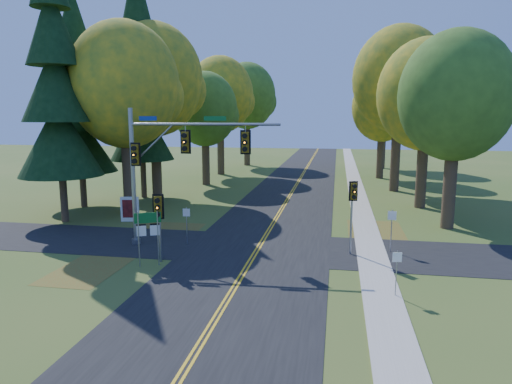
% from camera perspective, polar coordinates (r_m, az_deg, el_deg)
% --- Properties ---
extents(ground, '(160.00, 160.00, 0.00)m').
position_cam_1_polar(ground, '(24.00, -0.50, -8.33)').
color(ground, '#34521D').
rests_on(ground, ground).
extents(road_main, '(8.00, 160.00, 0.02)m').
position_cam_1_polar(road_main, '(24.00, -0.50, -8.31)').
color(road_main, black).
rests_on(road_main, ground).
extents(road_cross, '(60.00, 6.00, 0.02)m').
position_cam_1_polar(road_cross, '(25.88, 0.32, -6.97)').
color(road_cross, black).
rests_on(road_cross, ground).
extents(centerline_left, '(0.10, 160.00, 0.01)m').
position_cam_1_polar(centerline_left, '(24.01, -0.74, -8.26)').
color(centerline_left, gold).
rests_on(centerline_left, road_main).
extents(centerline_right, '(0.10, 160.00, 0.01)m').
position_cam_1_polar(centerline_right, '(23.98, -0.26, -8.29)').
color(centerline_right, gold).
rests_on(centerline_right, road_main).
extents(sidewalk_east, '(1.60, 160.00, 0.06)m').
position_cam_1_polar(sidewalk_east, '(23.70, 14.58, -8.81)').
color(sidewalk_east, '#9E998E').
rests_on(sidewalk_east, ground).
extents(leaf_patch_w_near, '(4.00, 6.00, 0.00)m').
position_cam_1_polar(leaf_patch_w_near, '(29.47, -11.60, -5.11)').
color(leaf_patch_w_near, brown).
rests_on(leaf_patch_w_near, ground).
extents(leaf_patch_e, '(3.50, 8.00, 0.00)m').
position_cam_1_polar(leaf_patch_e, '(29.50, 14.88, -5.22)').
color(leaf_patch_e, brown).
rests_on(leaf_patch_e, ground).
extents(leaf_patch_w_far, '(3.00, 5.00, 0.00)m').
position_cam_1_polar(leaf_patch_w_far, '(23.87, -20.14, -9.02)').
color(leaf_patch_w_far, brown).
rests_on(leaf_patch_w_far, ground).
extents(tree_w_a, '(8.00, 8.00, 14.15)m').
position_cam_1_polar(tree_w_a, '(35.39, -15.98, 12.64)').
color(tree_w_a, '#38281C').
rests_on(tree_w_a, ground).
extents(tree_e_a, '(7.20, 7.20, 12.73)m').
position_cam_1_polar(tree_e_a, '(32.09, 23.81, 10.84)').
color(tree_e_a, '#38281C').
rests_on(tree_e_a, ground).
extents(tree_w_b, '(8.60, 8.60, 15.38)m').
position_cam_1_polar(tree_w_b, '(41.99, -12.56, 13.45)').
color(tree_w_b, '#38281C').
rests_on(tree_w_b, ground).
extents(tree_e_b, '(7.60, 7.60, 13.33)m').
position_cam_1_polar(tree_e_b, '(38.64, 20.60, 11.24)').
color(tree_e_b, '#38281C').
rests_on(tree_e_b, ground).
extents(tree_w_c, '(6.80, 6.80, 11.91)m').
position_cam_1_polar(tree_w_c, '(48.89, -6.31, 10.20)').
color(tree_w_c, '#38281C').
rests_on(tree_w_c, ground).
extents(tree_e_c, '(8.80, 8.80, 15.79)m').
position_cam_1_polar(tree_e_c, '(46.59, 17.56, 13.20)').
color(tree_e_c, '#38281C').
rests_on(tree_e_c, ground).
extents(tree_w_d, '(8.20, 8.20, 14.56)m').
position_cam_1_polar(tree_w_d, '(57.49, -4.42, 11.96)').
color(tree_w_d, '#38281C').
rests_on(tree_w_d, ground).
extents(tree_e_d, '(7.00, 7.00, 12.32)m').
position_cam_1_polar(tree_e_d, '(55.55, 15.59, 10.14)').
color(tree_e_d, '#38281C').
rests_on(tree_e_d, ground).
extents(tree_w_e, '(8.40, 8.40, 14.97)m').
position_cam_1_polar(tree_w_e, '(67.86, -1.06, 11.87)').
color(tree_w_e, '#38281C').
rests_on(tree_w_e, ground).
extents(tree_e_e, '(7.80, 7.80, 13.74)m').
position_cam_1_polar(tree_e_e, '(66.34, 15.83, 10.81)').
color(tree_e_e, '#38281C').
rests_on(tree_e_e, ground).
extents(pine_a, '(5.60, 5.60, 19.48)m').
position_cam_1_polar(pine_a, '(34.10, -23.72, 11.83)').
color(pine_a, '#38281C').
rests_on(pine_a, ground).
extents(pine_b, '(5.60, 5.60, 17.31)m').
position_cam_1_polar(pine_b, '(39.09, -21.37, 10.09)').
color(pine_b, '#38281C').
rests_on(pine_b, ground).
extents(pine_c, '(5.60, 5.60, 20.56)m').
position_cam_1_polar(pine_c, '(42.18, -14.32, 12.44)').
color(pine_c, '#38281C').
rests_on(pine_c, ground).
extents(traffic_mast, '(8.58, 0.96, 7.78)m').
position_cam_1_polar(traffic_mast, '(25.81, -10.90, 4.13)').
color(traffic_mast, gray).
rests_on(traffic_mast, ground).
extents(east_signal_pole, '(0.46, 0.54, 4.00)m').
position_cam_1_polar(east_signal_pole, '(24.40, 12.02, -0.90)').
color(east_signal_pole, '#999CA1').
rests_on(east_signal_pole, ground).
extents(ped_signal_pole, '(0.55, 0.65, 3.55)m').
position_cam_1_polar(ped_signal_pole, '(23.17, -12.09, -2.45)').
color(ped_signal_pole, gray).
rests_on(ped_signal_pole, ground).
extents(route_sign_cluster, '(1.19, 0.55, 2.76)m').
position_cam_1_polar(route_sign_cluster, '(22.99, -13.35, -4.36)').
color(route_sign_cluster, gray).
rests_on(route_sign_cluster, ground).
extents(info_kiosk, '(1.27, 0.41, 1.75)m').
position_cam_1_polar(info_kiosk, '(33.16, -15.50, -2.09)').
color(info_kiosk, silver).
rests_on(info_kiosk, ground).
extents(reg_sign_e_north, '(0.45, 0.12, 2.35)m').
position_cam_1_polar(reg_sign_e_north, '(25.82, 16.60, -3.74)').
color(reg_sign_e_north, gray).
rests_on(reg_sign_e_north, ground).
extents(reg_sign_e_south, '(0.37, 0.08, 1.96)m').
position_cam_1_polar(reg_sign_e_south, '(19.67, 17.19, -8.76)').
color(reg_sign_e_south, gray).
rests_on(reg_sign_e_south, ground).
extents(reg_sign_w, '(0.42, 0.07, 2.18)m').
position_cam_1_polar(reg_sign_w, '(26.51, -8.67, -3.37)').
color(reg_sign_w, gray).
rests_on(reg_sign_w, ground).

